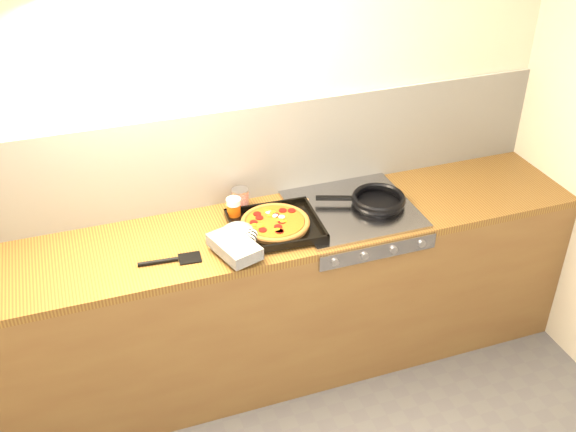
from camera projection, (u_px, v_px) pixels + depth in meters
name	position (u px, v px, depth m)	size (l,w,h in m)	color
room_shell	(249.00, 154.00, 3.35)	(3.20, 3.20, 3.20)	white
counter_run	(269.00, 298.00, 3.50)	(3.20, 0.62, 0.90)	brown
stovetop	(352.00, 209.00, 3.38)	(0.60, 0.56, 0.02)	#9E9EA3
pizza_on_tray	(264.00, 229.00, 3.15)	(0.57, 0.48, 0.07)	black
frying_pan	(377.00, 200.00, 3.38)	(0.47, 0.35, 0.04)	black
tomato_can	(241.00, 200.00, 3.35)	(0.11, 0.11, 0.12)	#98130C
juice_glass	(234.00, 209.00, 3.27)	(0.09, 0.09, 0.12)	#DC520C
wooden_spoon	(287.00, 203.00, 3.42)	(0.30, 0.05, 0.02)	#A17544
black_spatula	(171.00, 260.00, 3.01)	(0.28, 0.09, 0.02)	black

